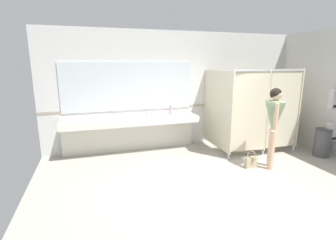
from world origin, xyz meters
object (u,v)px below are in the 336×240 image
object	(u,v)px
paper_cup	(98,119)
person_standing	(274,118)
soap_dispenser	(171,111)
handbag	(251,162)
paper_towel_dispenser_lower	(334,131)
trash_bin	(322,143)

from	to	relation	value
paper_cup	person_standing	bearing A→B (deg)	-26.79
soap_dispenser	person_standing	bearing A→B (deg)	-50.45
person_standing	handbag	world-z (taller)	person_standing
person_standing	soap_dispenser	xyz separation A→B (m)	(-1.59, 1.92, -0.10)
paper_towel_dispenser_lower	handbag	xyz separation A→B (m)	(-2.25, -0.03, -0.47)
soap_dispenser	handbag	bearing A→B (deg)	-56.24
paper_cup	trash_bin	bearing A→B (deg)	-16.82
handbag	trash_bin	bearing A→B (deg)	2.20
person_standing	soap_dispenser	distance (m)	2.50
trash_bin	paper_cup	world-z (taller)	paper_cup
paper_towel_dispenser_lower	handbag	bearing A→B (deg)	-179.27
paper_cup	handbag	bearing A→B (deg)	-27.84
soap_dispenser	trash_bin	bearing A→B (deg)	-28.22
trash_bin	handbag	xyz separation A→B (m)	(-2.01, -0.08, -0.21)
trash_bin	paper_towel_dispenser_lower	bearing A→B (deg)	-11.12
trash_bin	person_standing	size ratio (longest dim) A/B	0.40
person_standing	handbag	bearing A→B (deg)	162.19
paper_towel_dispenser_lower	paper_cup	distance (m)	5.52
trash_bin	person_standing	xyz separation A→B (m)	(-1.62, -0.20, 0.74)
paper_cup	soap_dispenser	bearing A→B (deg)	6.27
paper_towel_dispenser_lower	handbag	distance (m)	2.30
person_standing	handbag	size ratio (longest dim) A/B	4.58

